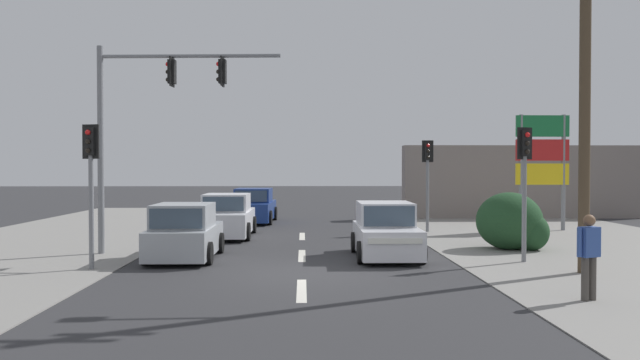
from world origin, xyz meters
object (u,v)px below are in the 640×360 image
traffic_signal_mast (145,110)px  pedestrian_at_kerb (589,252)px  pedestal_signal_far_median (428,170)px  hatchback_kerbside_parked (386,232)px  pedestal_signal_right_kerb (525,171)px  pedestal_signal_left_kerb (91,171)px  sedan_receding_far (227,217)px  hatchback_oncoming_near (185,234)px  sedan_oncoming_mid (254,207)px  shopping_plaza_sign (542,156)px  utility_pole_foreground_right (580,35)px

traffic_signal_mast → pedestrian_at_kerb: (9.87, -6.61, -3.22)m
pedestal_signal_far_median → hatchback_kerbside_parked: pedestal_signal_far_median is taller
pedestrian_at_kerb → pedestal_signal_right_kerb: bearing=84.2°
pedestal_signal_right_kerb → pedestal_signal_left_kerb: size_ratio=1.00×
sedan_receding_far → hatchback_oncoming_near: sedan_receding_far is taller
sedan_receding_far → sedan_oncoming_mid: size_ratio=0.99×
pedestal_signal_far_median → shopping_plaza_sign: bearing=5.0°
hatchback_kerbside_parked → pedestrian_at_kerb: size_ratio=2.24×
traffic_signal_mast → pedestal_signal_left_kerb: size_ratio=1.69×
hatchback_kerbside_parked → hatchback_oncoming_near: same height
utility_pole_foreground_right → sedan_receding_far: (-9.24, 8.08, -4.90)m
pedestrian_at_kerb → pedestal_signal_far_median: bearing=92.3°
traffic_signal_mast → pedestrian_at_kerb: size_ratio=3.68×
pedestal_signal_right_kerb → pedestrian_at_kerb: bearing=-95.8°
utility_pole_foreground_right → hatchback_oncoming_near: utility_pole_foreground_right is taller
utility_pole_foreground_right → pedestal_signal_left_kerb: utility_pole_foreground_right is taller
pedestal_signal_right_kerb → pedestal_signal_far_median: same height
utility_pole_foreground_right → pedestal_signal_left_kerb: 12.14m
pedestal_signal_left_kerb → hatchback_kerbside_parked: (7.49, 1.93, -1.71)m
utility_pole_foreground_right → hatchback_kerbside_parked: (-4.18, 2.82, -4.90)m
pedestal_signal_left_kerb → hatchback_kerbside_parked: 7.93m
sedan_oncoming_mid → hatchback_oncoming_near: bearing=-94.9°
pedestal_signal_right_kerb → hatchback_kerbside_parked: size_ratio=0.97×
hatchback_oncoming_near → pedestal_signal_right_kerb: bearing=-5.5°
pedestal_signal_right_kerb → sedan_receding_far: pedestal_signal_right_kerb is taller
pedestal_signal_left_kerb → sedan_oncoming_mid: bearing=77.4°
pedestal_signal_far_median → shopping_plaza_sign: shopping_plaza_sign is taller
traffic_signal_mast → sedan_oncoming_mid: size_ratio=1.40×
pedestal_signal_right_kerb → pedestal_signal_far_median: bearing=97.3°
pedestal_signal_far_median → sedan_receding_far: size_ratio=0.84×
pedestal_signal_left_kerb → pedestrian_at_kerb: 11.32m
utility_pole_foreground_right → hatchback_oncoming_near: size_ratio=2.88×
traffic_signal_mast → sedan_oncoming_mid: bearing=77.6°
pedestal_signal_left_kerb → sedan_receding_far: pedestal_signal_left_kerb is taller
utility_pole_foreground_right → shopping_plaza_sign: (2.97, 9.91, -2.62)m
utility_pole_foreground_right → pedestal_signal_far_median: bearing=100.0°
shopping_plaza_sign → hatchback_oncoming_near: size_ratio=1.26×
pedestal_signal_right_kerb → hatchback_oncoming_near: size_ratio=0.98×
sedan_receding_far → sedan_oncoming_mid: bearing=85.1°
pedestal_signal_right_kerb → shopping_plaza_sign: bearing=66.0°
sedan_receding_far → pedestrian_at_kerb: 13.74m
sedan_receding_far → sedan_oncoming_mid: same height
hatchback_kerbside_parked → sedan_oncoming_mid: 12.07m
shopping_plaza_sign → pedestrian_at_kerb: shopping_plaza_sign is taller
pedestal_signal_far_median → shopping_plaza_sign: 4.69m
sedan_oncoming_mid → traffic_signal_mast: bearing=-102.4°
pedestal_signal_left_kerb → sedan_receding_far: bearing=71.3°
pedestal_signal_far_median → hatchback_oncoming_near: pedestal_signal_far_median is taller
shopping_plaza_sign → hatchback_kerbside_parked: shopping_plaza_sign is taller
utility_pole_foreground_right → hatchback_kerbside_parked: 7.03m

